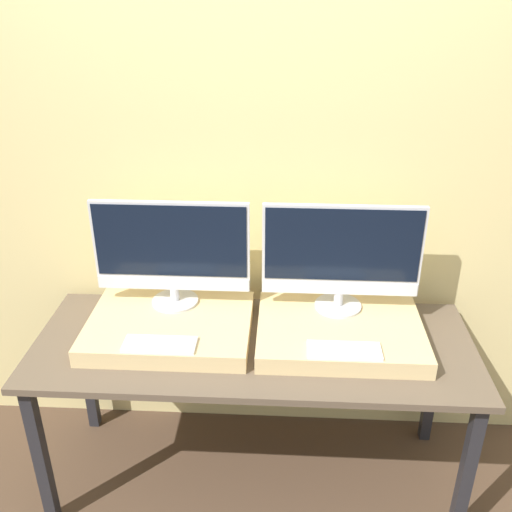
% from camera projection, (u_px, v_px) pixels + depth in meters
% --- Properties ---
extents(wall_back, '(8.00, 0.04, 2.60)m').
position_uv_depth(wall_back, '(259.00, 187.00, 2.53)').
color(wall_back, '#DBC684').
rests_on(wall_back, ground_plane).
extents(workbench, '(1.84, 0.71, 0.76)m').
position_uv_depth(workbench, '(254.00, 357.00, 2.42)').
color(workbench, brown).
rests_on(workbench, ground_plane).
extents(wooden_riser_left, '(0.69, 0.51, 0.07)m').
position_uv_depth(wooden_riser_left, '(170.00, 327.00, 2.43)').
color(wooden_riser_left, '#D6B77F').
rests_on(wooden_riser_left, workbench).
extents(monitor_left, '(0.67, 0.20, 0.48)m').
position_uv_depth(monitor_left, '(172.00, 251.00, 2.42)').
color(monitor_left, silver).
rests_on(monitor_left, wooden_riser_left).
extents(keyboard_left, '(0.29, 0.11, 0.01)m').
position_uv_depth(keyboard_left, '(160.00, 344.00, 2.24)').
color(keyboard_left, silver).
rests_on(keyboard_left, wooden_riser_left).
extents(wooden_riser_right, '(0.69, 0.51, 0.07)m').
position_uv_depth(wooden_riser_right, '(340.00, 332.00, 2.39)').
color(wooden_riser_right, '#D6B77F').
rests_on(wooden_riser_right, workbench).
extents(monitor_right, '(0.67, 0.20, 0.48)m').
position_uv_depth(monitor_right, '(342.00, 255.00, 2.39)').
color(monitor_right, silver).
rests_on(monitor_right, wooden_riser_right).
extents(keyboard_right, '(0.29, 0.11, 0.01)m').
position_uv_depth(keyboard_right, '(344.00, 350.00, 2.20)').
color(keyboard_right, silver).
rests_on(keyboard_right, wooden_riser_right).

